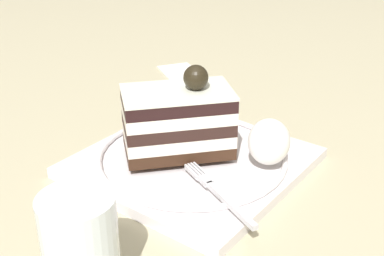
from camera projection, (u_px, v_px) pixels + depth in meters
name	position (u px, v px, depth m)	size (l,w,h in m)	color
ground_plane	(210.00, 159.00, 0.58)	(2.40, 2.40, 0.00)	#B7AE8B
dessert_plate	(192.00, 160.00, 0.56)	(0.27, 0.27, 0.02)	white
cake_slice	(178.00, 120.00, 0.54)	(0.12, 0.13, 0.10)	#341F12
whipped_cream_dollop	(269.00, 142.00, 0.52)	(0.04, 0.04, 0.05)	white
fork	(217.00, 191.00, 0.48)	(0.08, 0.10, 0.00)	silver
drink_glass_near	(82.00, 254.00, 0.37)	(0.06, 0.06, 0.09)	silver
folded_napkin	(182.00, 74.00, 0.83)	(0.10, 0.06, 0.00)	silver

